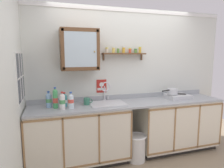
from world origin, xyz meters
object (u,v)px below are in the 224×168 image
object	(u,v)px
bottle_water_clear_1	(71,101)
bottle_soda_green_3	(55,99)
saucepan	(172,91)
wall_cabinet	(79,50)
hot_plate_stove	(178,96)
mug	(87,101)
bottle_opaque_white_0	(62,101)
trash_bin	(137,147)
bottle_water_blue_4	(49,100)
warning_sign	(102,86)
bottle_detergent_teal_2	(65,100)
sink	(107,105)

from	to	relation	value
bottle_water_clear_1	bottle_soda_green_3	world-z (taller)	bottle_soda_green_3
saucepan	wall_cabinet	world-z (taller)	wall_cabinet
hot_plate_stove	mug	world-z (taller)	mug
bottle_opaque_white_0	bottle_water_clear_1	bearing A→B (deg)	6.24
trash_bin	bottle_water_blue_4	bearing A→B (deg)	169.03
bottle_water_blue_4	mug	world-z (taller)	bottle_water_blue_4
hot_plate_stove	saucepan	bearing A→B (deg)	166.97
warning_sign	bottle_detergent_teal_2	bearing A→B (deg)	-160.40
bottle_opaque_white_0	bottle_soda_green_3	distance (m)	0.14
sink	bottle_opaque_white_0	distance (m)	0.73
bottle_water_blue_4	mug	distance (m)	0.57
bottle_detergent_teal_2	mug	bearing A→B (deg)	-0.23
bottle_water_clear_1	bottle_soda_green_3	xyz separation A→B (m)	(-0.22, 0.09, 0.03)
bottle_opaque_white_0	bottle_water_blue_4	xyz separation A→B (m)	(-0.19, 0.18, -0.01)
bottle_opaque_white_0	mug	bearing A→B (deg)	23.76
wall_cabinet	bottle_soda_green_3	bearing A→B (deg)	-160.51
wall_cabinet	hot_plate_stove	bearing A→B (deg)	-3.88
bottle_water_blue_4	warning_sign	bearing A→B (deg)	14.17
bottle_water_clear_1	trash_bin	world-z (taller)	bottle_water_clear_1
sink	wall_cabinet	xyz separation A→B (m)	(-0.41, 0.10, 0.88)
saucepan	warning_sign	bearing A→B (deg)	168.80
wall_cabinet	warning_sign	bearing A→B (deg)	21.54
sink	bottle_soda_green_3	world-z (taller)	sink
bottle_detergent_teal_2	bottle_water_blue_4	bearing A→B (deg)	177.90
sink	bottle_soda_green_3	xyz separation A→B (m)	(-0.80, -0.03, 0.16)
bottle_detergent_teal_2	mug	distance (m)	0.34
bottle_soda_green_3	bottle_water_blue_4	xyz separation A→B (m)	(-0.09, 0.07, -0.03)
bottle_soda_green_3	trash_bin	xyz separation A→B (m)	(1.23, -0.19, -0.85)
bottle_detergent_teal_2	bottle_soda_green_3	size ratio (longest dim) A/B	0.70
mug	trash_bin	size ratio (longest dim) A/B	0.32
bottle_detergent_teal_2	bottle_soda_green_3	bearing A→B (deg)	-155.31
trash_bin	saucepan	bearing A→B (deg)	16.29
bottle_opaque_white_0	wall_cabinet	bearing A→B (deg)	39.69
bottle_water_clear_1	bottle_water_blue_4	bearing A→B (deg)	151.80
hot_plate_stove	bottle_detergent_teal_2	size ratio (longest dim) A/B	1.87
saucepan	trash_bin	world-z (taller)	saucepan
mug	trash_bin	bearing A→B (deg)	-18.13
saucepan	wall_cabinet	bearing A→B (deg)	176.70
trash_bin	hot_plate_stove	bearing A→B (deg)	13.09
bottle_water_clear_1	warning_sign	world-z (taller)	warning_sign
bottle_detergent_teal_2	trash_bin	world-z (taller)	bottle_detergent_teal_2
bottle_opaque_white_0	bottle_water_clear_1	world-z (taller)	bottle_opaque_white_0
hot_plate_stove	trash_bin	distance (m)	1.18
hot_plate_stove	bottle_water_blue_4	size ratio (longest dim) A/B	1.66
saucepan	warning_sign	xyz separation A→B (m)	(-1.24, 0.25, 0.12)
bottle_water_clear_1	mug	xyz separation A→B (m)	(0.26, 0.16, -0.06)
bottle_water_clear_1	wall_cabinet	xyz separation A→B (m)	(0.17, 0.23, 0.74)
warning_sign	mug	bearing A→B (deg)	-142.40
bottle_water_clear_1	bottle_soda_green_3	distance (m)	0.24
bottle_opaque_white_0	warning_sign	world-z (taller)	warning_sign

